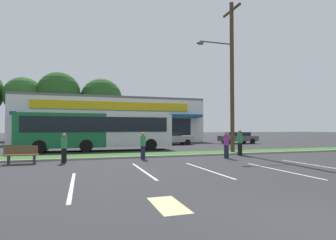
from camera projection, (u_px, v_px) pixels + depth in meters
grass_median at (152, 155)px, 18.35m from camera, size 56.00×2.20×0.12m
curb_lip at (157, 156)px, 17.19m from camera, size 56.00×0.24×0.12m
parking_stripe_0 at (72, 185)px, 8.75m from camera, size 0.12×4.80×0.01m
parking_stripe_1 at (143, 170)px, 11.77m from camera, size 0.12×4.80×0.01m
parking_stripe_2 at (207, 170)px, 11.97m from camera, size 0.12×4.80×0.01m
parking_stripe_3 at (280, 170)px, 11.84m from camera, size 0.12×4.80×0.01m
parking_stripe_4 at (316, 165)px, 13.40m from camera, size 0.12×4.80×0.01m
lot_arrow at (168, 205)px, 6.47m from camera, size 0.70×1.60×0.01m
storefront_building at (110, 121)px, 40.16m from camera, size 24.33×15.39×6.04m
tree_left at (23, 96)px, 42.20m from camera, size 5.86×5.86×9.98m
tree_mid_left at (59, 93)px, 43.85m from camera, size 6.85×6.85×11.11m
tree_mid at (101, 99)px, 47.02m from camera, size 7.25×7.25×10.61m
utility_pole at (230, 73)px, 20.12m from camera, size 3.03×2.40×11.43m
city_bus at (98, 130)px, 22.23m from camera, size 12.24×2.85×3.25m
bus_stop_bench at (21, 154)px, 14.06m from camera, size 1.60×0.45×0.95m
car_0 at (173, 138)px, 30.66m from camera, size 4.51×1.91×1.45m
car_2 at (238, 138)px, 33.05m from camera, size 4.67×2.02×1.41m
car_3 at (126, 139)px, 28.75m from camera, size 4.49×1.89×1.44m
pedestrian_near_bench at (64, 148)px, 14.52m from camera, size 0.32×0.32×1.60m
pedestrian_by_pole at (240, 143)px, 18.39m from camera, size 0.36×0.36×1.77m
pedestrian_mid at (226, 145)px, 16.65m from camera, size 0.34×0.34×1.69m
pedestrian_far at (143, 146)px, 16.22m from camera, size 0.33×0.33×1.63m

